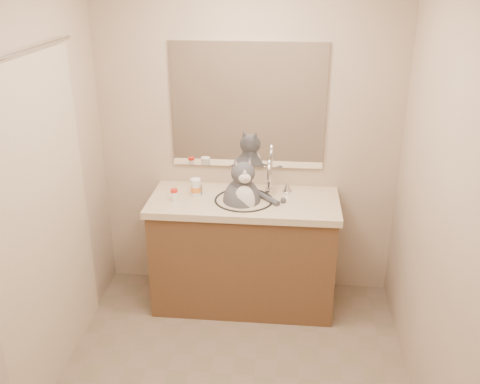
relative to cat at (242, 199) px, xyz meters
name	(u,v)px	position (x,y,z in m)	size (l,w,h in m)	color
room	(228,212)	(0.01, -0.93, 0.34)	(2.22, 2.52, 2.42)	#806A58
vanity	(244,250)	(0.01, 0.03, -0.42)	(1.34, 0.59, 1.12)	brown
mirror	(248,106)	(0.01, 0.30, 0.59)	(1.10, 0.02, 0.90)	white
shower_curtain	(45,224)	(-1.04, -0.83, 0.17)	(0.02, 1.30, 1.93)	#C7B496
cat	(242,199)	(0.00, 0.00, 0.00)	(0.44, 0.36, 0.54)	#4C4B51
pill_bottle_redcap	(174,195)	(-0.47, -0.04, 0.03)	(0.06, 0.06, 0.09)	white
pill_bottle_orange	(196,188)	(-0.34, 0.06, 0.05)	(0.09, 0.09, 0.13)	white
grey_canister	(199,190)	(-0.32, 0.08, 0.02)	(0.06, 0.06, 0.07)	slate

